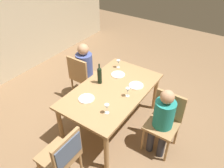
{
  "coord_description": "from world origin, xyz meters",
  "views": [
    {
      "loc": [
        -2.25,
        -1.52,
        2.84
      ],
      "look_at": [
        0.0,
        0.0,
        0.85
      ],
      "focal_mm": 35.23,
      "sensor_mm": 36.0,
      "label": 1
    }
  ],
  "objects": [
    {
      "name": "chair_left_end",
      "position": [
        -1.22,
        -0.12,
        0.59
      ],
      "size": [
        0.44,
        0.46,
        0.92
      ],
      "color": "#A87F51",
      "rests_on": "ground_plane"
    },
    {
      "name": "dinner_plate_host",
      "position": [
        -0.41,
        0.18,
        0.76
      ],
      "size": [
        0.24,
        0.24,
        0.01
      ],
      "primitive_type": "cylinder",
      "color": "white",
      "rests_on": "dining_table"
    },
    {
      "name": "wine_glass_centre",
      "position": [
        -0.48,
        -0.24,
        0.86
      ],
      "size": [
        0.07,
        0.07,
        0.15
      ],
      "color": "silver",
      "rests_on": "dining_table"
    },
    {
      "name": "dining_table",
      "position": [
        0.0,
        0.0,
        0.67
      ],
      "size": [
        1.67,
        1.0,
        0.75
      ],
      "color": "#A87F51",
      "rests_on": "ground_plane"
    },
    {
      "name": "person_woman_host",
      "position": [
        -0.03,
        -0.88,
        0.64
      ],
      "size": [
        0.33,
        0.29,
        1.1
      ],
      "rotation": [
        0.0,
        0.0,
        1.57
      ],
      "color": "#33333D",
      "rests_on": "ground_plane"
    },
    {
      "name": "chair_far_right",
      "position": [
        0.29,
        0.88,
        0.53
      ],
      "size": [
        0.44,
        0.44,
        0.92
      ],
      "rotation": [
        0.0,
        0.0,
        -1.57
      ],
      "color": "#A87F51",
      "rests_on": "ground_plane"
    },
    {
      "name": "chair_near",
      "position": [
        0.09,
        -0.88,
        0.53
      ],
      "size": [
        0.44,
        0.44,
        0.92
      ],
      "rotation": [
        0.0,
        0.0,
        1.57
      ],
      "color": "#A87F51",
      "rests_on": "ground_plane"
    },
    {
      "name": "person_man_bearded",
      "position": [
        0.4,
        0.88,
        0.65
      ],
      "size": [
        0.35,
        0.3,
        1.13
      ],
      "rotation": [
        0.0,
        0.0,
        -1.57
      ],
      "color": "#33333D",
      "rests_on": "ground_plane"
    },
    {
      "name": "dinner_plate_guest_right",
      "position": [
        0.29,
        -0.27,
        0.76
      ],
      "size": [
        0.23,
        0.23,
        0.01
      ],
      "primitive_type": "cylinder",
      "color": "white",
      "rests_on": "dining_table"
    },
    {
      "name": "wine_glass_near_right",
      "position": [
        0.6,
        0.27,
        0.86
      ],
      "size": [
        0.07,
        0.07,
        0.15
      ],
      "color": "silver",
      "rests_on": "dining_table"
    },
    {
      "name": "wine_glass_near_left",
      "position": [
        -0.01,
        -0.29,
        0.86
      ],
      "size": [
        0.07,
        0.07,
        0.15
      ],
      "color": "silver",
      "rests_on": "dining_table"
    },
    {
      "name": "wine_bottle_tall_green",
      "position": [
        0.03,
        0.26,
        0.91
      ],
      "size": [
        0.07,
        0.07,
        0.35
      ],
      "color": "black",
      "rests_on": "dining_table"
    },
    {
      "name": "dinner_plate_guest_left",
      "position": [
        0.39,
        0.14,
        0.76
      ],
      "size": [
        0.23,
        0.23,
        0.01
      ],
      "primitive_type": "cylinder",
      "color": "silver",
      "rests_on": "dining_table"
    },
    {
      "name": "ground_plane",
      "position": [
        0.0,
        0.0,
        0.0
      ],
      "size": [
        10.0,
        10.0,
        0.0
      ],
      "primitive_type": "plane",
      "color": "#846647"
    }
  ]
}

